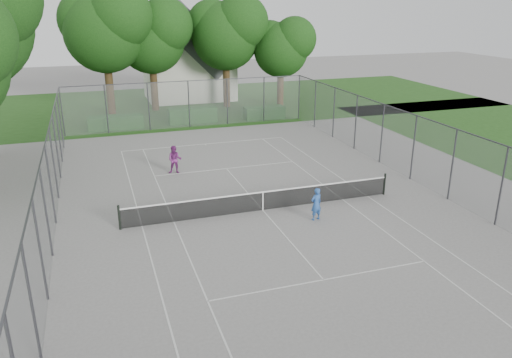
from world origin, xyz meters
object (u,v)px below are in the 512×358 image
object	(u,v)px
girl_player	(316,204)
woman_player	(175,160)
tennis_net	(263,200)
house	(188,56)

from	to	relation	value
girl_player	woman_player	xyz separation A→B (m)	(-4.79, 8.22, 0.05)
tennis_net	girl_player	distance (m)	2.54
house	woman_player	xyz separation A→B (m)	(-5.26, -22.17, -3.27)
woman_player	tennis_net	bearing A→B (deg)	-47.23
tennis_net	house	distance (m)	29.00
house	woman_player	distance (m)	23.02
house	woman_player	world-z (taller)	house
tennis_net	girl_player	world-z (taller)	girl_player
house	girl_player	bearing A→B (deg)	-90.90
tennis_net	house	world-z (taller)	house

